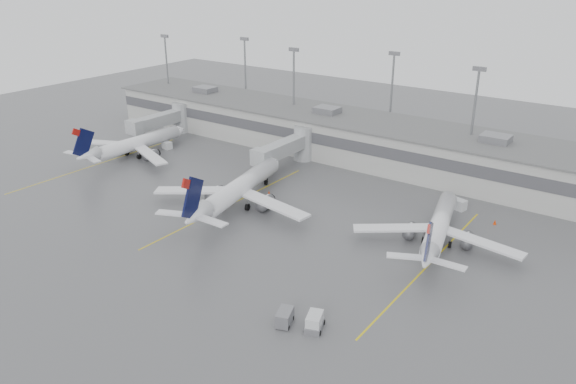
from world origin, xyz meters
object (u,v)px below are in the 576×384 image
Objects in this scene: jet_far_left at (134,144)px; jet_mid_left at (237,189)px; jet_mid_right at (439,227)px; baggage_tug at (314,323)px.

jet_far_left is 34.92m from jet_mid_left.
baggage_tug is (-3.35, -27.21, -1.98)m from jet_mid_right.
jet_far_left reaches higher than jet_mid_right.
jet_mid_right reaches higher than baggage_tug.
jet_mid_left is 32.67m from jet_mid_right.
jet_mid_left is 1.18× the size of jet_mid_right.
jet_far_left is at bearing 156.36° from jet_mid_left.
jet_mid_left reaches higher than jet_mid_right.
jet_mid_right is at bearing 0.17° from jet_mid_left.
jet_mid_right is (66.13, -0.60, -0.12)m from jet_far_left.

